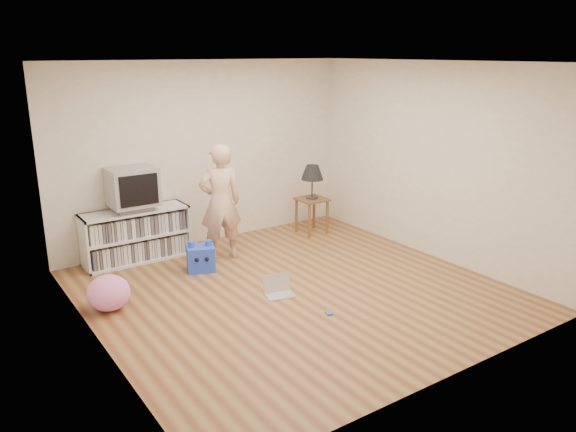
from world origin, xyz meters
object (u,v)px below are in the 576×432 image
at_px(crt_tv, 132,186).
at_px(side_table, 312,207).
at_px(plush_pink, 109,293).
at_px(table_lamp, 312,173).
at_px(person, 220,202).
at_px(plush_blue, 201,258).
at_px(dvd_deck, 134,207).
at_px(laptop, 278,289).
at_px(media_unit, 135,235).

bearing_deg(crt_tv, side_table, -7.89).
xyz_separation_m(crt_tv, plush_pink, (-0.78, -1.30, -0.82)).
height_order(table_lamp, person, person).
height_order(person, plush_blue, person).
relative_size(dvd_deck, laptop, 1.19).
height_order(crt_tv, plush_pink, crt_tv).
bearing_deg(crt_tv, table_lamp, -7.89).
bearing_deg(plush_pink, media_unit, 59.39).
bearing_deg(crt_tv, person, -30.49).
xyz_separation_m(media_unit, plush_blue, (0.54, -0.85, -0.18)).
xyz_separation_m(table_lamp, plush_pink, (-3.43, -0.93, -0.75)).
height_order(crt_tv, side_table, crt_tv).
distance_m(dvd_deck, plush_blue, 1.14).
relative_size(table_lamp, laptop, 1.37).
relative_size(person, plush_pink, 3.41).
bearing_deg(crt_tv, dvd_deck, 90.00).
xyz_separation_m(dvd_deck, crt_tv, (0.00, -0.00, 0.29)).
height_order(side_table, laptop, side_table).
relative_size(media_unit, plush_pink, 3.04).
relative_size(table_lamp, person, 0.33).
distance_m(media_unit, side_table, 2.68).
bearing_deg(media_unit, side_table, -8.29).
relative_size(media_unit, dvd_deck, 3.11).
height_order(plush_blue, plush_pink, plush_blue).
distance_m(crt_tv, plush_blue, 1.30).
bearing_deg(plush_pink, dvd_deck, 59.09).
relative_size(table_lamp, plush_pink, 1.12).
distance_m(side_table, plush_blue, 2.17).
distance_m(side_table, table_lamp, 0.53).
bearing_deg(dvd_deck, side_table, -7.96).
relative_size(table_lamp, plush_blue, 1.24).
distance_m(side_table, person, 1.72).
bearing_deg(person, plush_pink, 34.03).
relative_size(dvd_deck, crt_tv, 0.75).
distance_m(dvd_deck, laptop, 2.32).
height_order(media_unit, side_table, media_unit).
distance_m(media_unit, laptop, 2.25).
relative_size(media_unit, laptop, 3.71).
relative_size(person, plush_blue, 3.76).
xyz_separation_m(media_unit, table_lamp, (2.65, -0.39, 0.59)).
bearing_deg(table_lamp, laptop, -135.92).
xyz_separation_m(dvd_deck, side_table, (2.65, -0.37, -0.32)).
bearing_deg(side_table, crt_tv, 172.11).
bearing_deg(media_unit, plush_pink, -120.61).
xyz_separation_m(laptop, plush_blue, (-0.42, 1.17, 0.11)).
bearing_deg(table_lamp, side_table, 0.00).
relative_size(crt_tv, plush_pink, 1.30).
bearing_deg(side_table, plush_pink, -164.79).
relative_size(dvd_deck, person, 0.29).
xyz_separation_m(side_table, person, (-1.67, -0.21, 0.37)).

